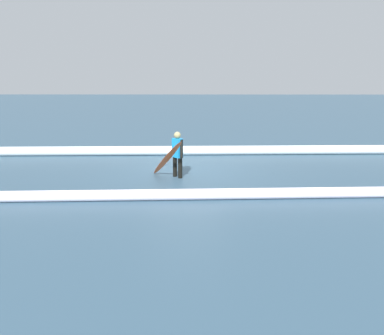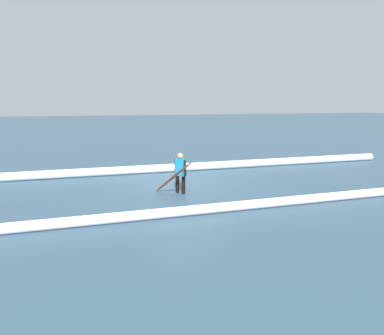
{
  "view_description": "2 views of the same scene",
  "coord_description": "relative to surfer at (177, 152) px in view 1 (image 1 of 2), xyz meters",
  "views": [
    {
      "loc": [
        -0.27,
        13.82,
        3.18
      ],
      "look_at": [
        -0.2,
        3.34,
        0.85
      ],
      "focal_mm": 37.93,
      "sensor_mm": 36.0,
      "label": 1
    },
    {
      "loc": [
        2.99,
        13.14,
        3.38
      ],
      "look_at": [
        0.24,
        2.51,
        1.24
      ],
      "focal_mm": 32.72,
      "sensor_mm": 36.0,
      "label": 2
    }
  ],
  "objects": [
    {
      "name": "ground_plane",
      "position": [
        -0.29,
        -0.99,
        -0.83
      ],
      "size": [
        130.67,
        130.67,
        0.0
      ],
      "primitive_type": "plane",
      "color": "#334F64"
    },
    {
      "name": "surfboard",
      "position": [
        0.33,
        0.27,
        -0.16
      ],
      "size": [
        1.21,
        1.75,
        1.37
      ],
      "color": "#E55926",
      "rests_on": "ground_plane"
    },
    {
      "name": "wave_crest_foreground",
      "position": [
        -1.59,
        -3.92,
        -0.64
      ],
      "size": [
        20.89,
        1.1,
        0.38
      ],
      "primitive_type": "cylinder",
      "rotation": [
        0.0,
        1.57,
        0.03
      ],
      "color": "white",
      "rests_on": "ground_plane"
    },
    {
      "name": "wave_crest_midground",
      "position": [
        -1.45,
        2.45,
        -0.68
      ],
      "size": [
        24.17,
        1.51,
        0.3
      ],
      "primitive_type": "cylinder",
      "rotation": [
        0.0,
        1.57,
        0.05
      ],
      "color": "white",
      "rests_on": "ground_plane"
    },
    {
      "name": "surfer",
      "position": [
        0.0,
        0.0,
        0.0
      ],
      "size": [
        0.37,
        0.51,
        1.49
      ],
      "rotation": [
        0.0,
        0.0,
        5.4
      ],
      "color": "black",
      "rests_on": "ground_plane"
    }
  ]
}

